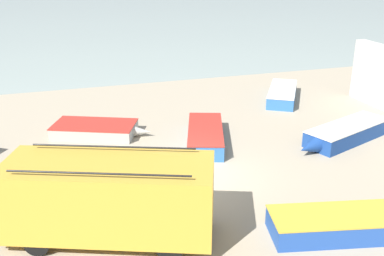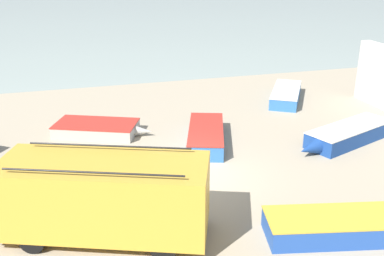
{
  "view_description": "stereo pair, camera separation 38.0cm",
  "coord_description": "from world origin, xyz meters",
  "px_view_note": "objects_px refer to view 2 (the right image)",
  "views": [
    {
      "loc": [
        -3.95,
        -12.95,
        6.91
      ],
      "look_at": [
        0.66,
        1.74,
        1.0
      ],
      "focal_mm": 42.0,
      "sensor_mm": 36.0,
      "label": 1
    },
    {
      "loc": [
        -3.59,
        -13.06,
        6.91
      ],
      "look_at": [
        0.66,
        1.74,
        1.0
      ],
      "focal_mm": 42.0,
      "sensor_mm": 36.0,
      "label": 2
    }
  ],
  "objects_px": {
    "parked_van": "(103,196)",
    "fishing_rowboat_2": "(344,226)",
    "fishing_rowboat_3": "(206,134)",
    "fishing_rowboat_0": "(98,129)",
    "fishing_rowboat_5": "(286,94)",
    "fishing_rowboat_1": "(347,135)"
  },
  "relations": [
    {
      "from": "parked_van",
      "to": "fishing_rowboat_5",
      "type": "height_order",
      "value": "parked_van"
    },
    {
      "from": "fishing_rowboat_0",
      "to": "fishing_rowboat_1",
      "type": "relative_size",
      "value": 0.83
    },
    {
      "from": "fishing_rowboat_0",
      "to": "fishing_rowboat_5",
      "type": "xyz_separation_m",
      "value": [
        9.71,
        2.25,
        0.05
      ]
    },
    {
      "from": "parked_van",
      "to": "fishing_rowboat_0",
      "type": "relative_size",
      "value": 1.39
    },
    {
      "from": "parked_van",
      "to": "fishing_rowboat_5",
      "type": "relative_size",
      "value": 1.29
    },
    {
      "from": "fishing_rowboat_0",
      "to": "fishing_rowboat_1",
      "type": "xyz_separation_m",
      "value": [
        9.35,
        -3.6,
        0.08
      ]
    },
    {
      "from": "fishing_rowboat_1",
      "to": "fishing_rowboat_2",
      "type": "bearing_deg",
      "value": 35.01
    },
    {
      "from": "fishing_rowboat_5",
      "to": "fishing_rowboat_3",
      "type": "bearing_deg",
      "value": 158.37
    },
    {
      "from": "fishing_rowboat_0",
      "to": "fishing_rowboat_1",
      "type": "bearing_deg",
      "value": 2.15
    },
    {
      "from": "parked_van",
      "to": "fishing_rowboat_2",
      "type": "xyz_separation_m",
      "value": [
        5.99,
        -1.77,
        -0.88
      ]
    },
    {
      "from": "parked_van",
      "to": "fishing_rowboat_2",
      "type": "relative_size",
      "value": 1.22
    },
    {
      "from": "parked_van",
      "to": "fishing_rowboat_3",
      "type": "relative_size",
      "value": 1.26
    },
    {
      "from": "fishing_rowboat_0",
      "to": "fishing_rowboat_5",
      "type": "distance_m",
      "value": 9.97
    },
    {
      "from": "fishing_rowboat_0",
      "to": "fishing_rowboat_2",
      "type": "relative_size",
      "value": 0.88
    },
    {
      "from": "fishing_rowboat_1",
      "to": "fishing_rowboat_2",
      "type": "relative_size",
      "value": 1.06
    },
    {
      "from": "parked_van",
      "to": "fishing_rowboat_1",
      "type": "distance_m",
      "value": 10.53
    },
    {
      "from": "fishing_rowboat_2",
      "to": "fishing_rowboat_3",
      "type": "distance_m",
      "value": 7.33
    },
    {
      "from": "parked_van",
      "to": "fishing_rowboat_3",
      "type": "bearing_deg",
      "value": -108.56
    },
    {
      "from": "fishing_rowboat_3",
      "to": "fishing_rowboat_1",
      "type": "bearing_deg",
      "value": -88.57
    },
    {
      "from": "parked_van",
      "to": "fishing_rowboat_0",
      "type": "distance_m",
      "value": 7.44
    },
    {
      "from": "fishing_rowboat_2",
      "to": "fishing_rowboat_5",
      "type": "bearing_deg",
      "value": 82.09
    },
    {
      "from": "fishing_rowboat_0",
      "to": "fishing_rowboat_3",
      "type": "distance_m",
      "value": 4.49
    }
  ]
}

